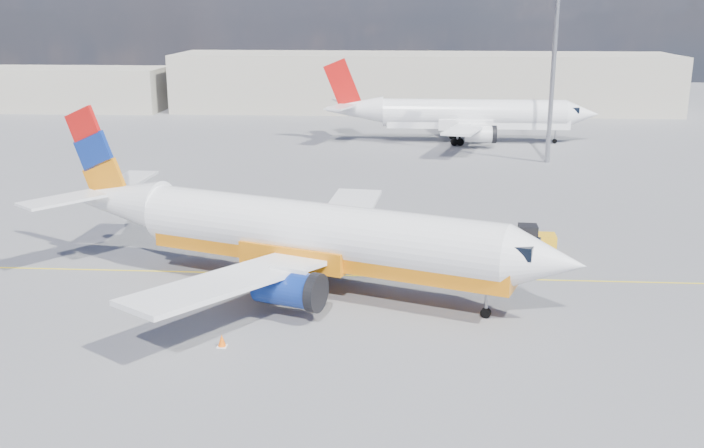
# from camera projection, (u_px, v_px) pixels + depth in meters

# --- Properties ---
(ground) EXTENTS (240.00, 240.00, 0.00)m
(ground) POSITION_uv_depth(u_px,v_px,m) (351.00, 295.00, 41.21)
(ground) COLOR #5D5E62
(ground) RESTS_ON ground
(taxi_line) EXTENTS (70.00, 0.15, 0.01)m
(taxi_line) POSITION_uv_depth(u_px,v_px,m) (355.00, 276.00, 44.09)
(taxi_line) COLOR yellow
(taxi_line) RESTS_ON ground
(terminal_main) EXTENTS (70.00, 14.00, 8.00)m
(terminal_main) POSITION_uv_depth(u_px,v_px,m) (422.00, 82.00, 111.84)
(terminal_main) COLOR beige
(terminal_main) RESTS_ON ground
(terminal_annex) EXTENTS (26.00, 10.00, 6.00)m
(terminal_annex) POSITION_uv_depth(u_px,v_px,m) (73.00, 89.00, 112.48)
(terminal_annex) COLOR beige
(terminal_annex) RESTS_ON ground
(main_jet) EXTENTS (30.18, 22.85, 9.20)m
(main_jet) POSITION_uv_depth(u_px,v_px,m) (302.00, 234.00, 41.32)
(main_jet) COLOR white
(main_jet) RESTS_ON ground
(second_jet) EXTENTS (29.97, 23.74, 9.09)m
(second_jet) POSITION_uv_depth(u_px,v_px,m) (465.00, 115.00, 85.80)
(second_jet) COLOR white
(second_jet) RESTS_ON ground
(gse_tug) EXTENTS (2.51, 1.60, 1.75)m
(gse_tug) POSITION_uv_depth(u_px,v_px,m) (534.00, 240.00, 47.98)
(gse_tug) COLOR black
(gse_tug) RESTS_ON ground
(traffic_cone) EXTENTS (0.42, 0.42, 0.59)m
(traffic_cone) POSITION_uv_depth(u_px,v_px,m) (222.00, 341.00, 34.88)
(traffic_cone) COLOR white
(traffic_cone) RESTS_ON ground
(floodlight_mast) EXTENTS (1.51, 1.51, 20.75)m
(floodlight_mast) POSITION_uv_depth(u_px,v_px,m) (556.00, 30.00, 72.27)
(floodlight_mast) COLOR #93939B
(floodlight_mast) RESTS_ON ground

